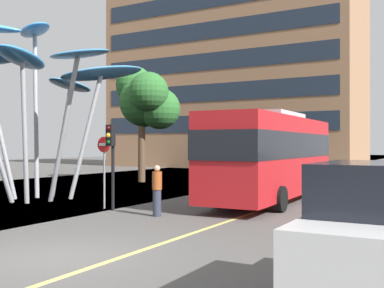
{
  "coord_description": "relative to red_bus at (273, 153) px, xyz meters",
  "views": [
    {
      "loc": [
        7.52,
        -7.55,
        2.45
      ],
      "look_at": [
        -1.82,
        9.15,
        2.5
      ],
      "focal_mm": 43.88,
      "sensor_mm": 36.0,
      "label": 1
    }
  ],
  "objects": [
    {
      "name": "leaf_sculpture",
      "position": [
        -9.53,
        -4.83,
        4.01
      ],
      "size": [
        9.77,
        10.25,
        8.52
      ],
      "color": "#9EA0A5",
      "rests_on": "ground"
    },
    {
      "name": "car_parked_near",
      "position": [
        5.88,
        -12.21,
        -1.08
      ],
      "size": [
        1.9,
        4.09,
        2.2
      ],
      "color": "silver",
      "rests_on": "ground"
    },
    {
      "name": "ground",
      "position": [
        -1.39,
        -11.92,
        -2.16
      ],
      "size": [
        120.0,
        240.0,
        0.1
      ],
      "color": "#54514F"
    },
    {
      "name": "traffic_light_kerb_far",
      "position": [
        -4.31,
        -5.68,
        0.23
      ],
      "size": [
        0.28,
        0.42,
        3.22
      ],
      "color": "black",
      "rests_on": "ground"
    },
    {
      "name": "red_bus",
      "position": [
        0.0,
        0.0,
        0.0
      ],
      "size": [
        2.96,
        10.88,
        3.87
      ],
      "color": "red",
      "rests_on": "ground"
    },
    {
      "name": "tree_pavement_near",
      "position": [
        -11.19,
        6.52,
        3.47
      ],
      "size": [
        4.97,
        4.14,
        7.94
      ],
      "color": "brown",
      "rests_on": "ground"
    },
    {
      "name": "no_entry_sign",
      "position": [
        -4.92,
        -5.36,
        -0.27
      ],
      "size": [
        0.6,
        0.12,
        2.78
      ],
      "color": "gray",
      "rests_on": "ground"
    },
    {
      "name": "pedestrian",
      "position": [
        -2.07,
        -5.98,
        -1.23
      ],
      "size": [
        0.34,
        0.34,
        1.76
      ],
      "color": "#2D3342",
      "rests_on": "ground"
    },
    {
      "name": "backdrop_building",
      "position": [
        -15.29,
        30.02,
        9.29
      ],
      "size": [
        27.97,
        11.81,
        22.79
      ],
      "color": "#936B4C",
      "rests_on": "ground"
    }
  ]
}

